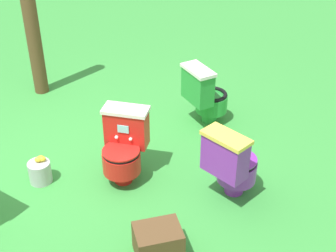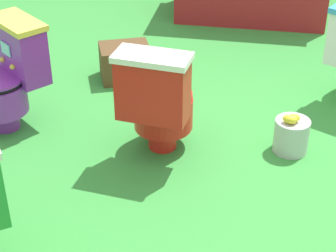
{
  "view_description": "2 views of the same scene",
  "coord_description": "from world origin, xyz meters",
  "px_view_note": "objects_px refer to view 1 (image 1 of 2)",
  "views": [
    {
      "loc": [
        -0.6,
        3.82,
        2.99
      ],
      "look_at": [
        -0.92,
        -0.2,
        0.42
      ],
      "focal_mm": 50.97,
      "sensor_mm": 36.0,
      "label": 1
    },
    {
      "loc": [
        -0.45,
        -3.0,
        2.08
      ],
      "look_at": [
        -0.42,
        -0.19,
        0.33
      ],
      "focal_mm": 62.0,
      "sensor_mm": 36.0,
      "label": 2
    }
  ],
  "objects_px": {
    "toilet_green": "(205,95)",
    "toilet_red": "(124,146)",
    "small_crate": "(158,242)",
    "lemon_bucket": "(40,171)",
    "wooden_post": "(29,12)",
    "toilet_purple": "(232,163)"
  },
  "relations": [
    {
      "from": "toilet_green",
      "to": "toilet_red",
      "type": "relative_size",
      "value": 1.0
    },
    {
      "from": "toilet_purple",
      "to": "toilet_green",
      "type": "bearing_deg",
      "value": 142.28
    },
    {
      "from": "toilet_purple",
      "to": "small_crate",
      "type": "height_order",
      "value": "toilet_purple"
    },
    {
      "from": "toilet_green",
      "to": "lemon_bucket",
      "type": "height_order",
      "value": "toilet_green"
    },
    {
      "from": "wooden_post",
      "to": "toilet_purple",
      "type": "bearing_deg",
      "value": 132.73
    },
    {
      "from": "toilet_green",
      "to": "small_crate",
      "type": "distance_m",
      "value": 2.12
    },
    {
      "from": "wooden_post",
      "to": "lemon_bucket",
      "type": "xyz_separation_m",
      "value": [
        -0.27,
        1.9,
        -0.96
      ]
    },
    {
      "from": "wooden_post",
      "to": "lemon_bucket",
      "type": "distance_m",
      "value": 2.15
    },
    {
      "from": "toilet_red",
      "to": "small_crate",
      "type": "xyz_separation_m",
      "value": [
        -0.27,
        1.04,
        -0.24
      ]
    },
    {
      "from": "toilet_red",
      "to": "wooden_post",
      "type": "bearing_deg",
      "value": -42.21
    },
    {
      "from": "toilet_red",
      "to": "lemon_bucket",
      "type": "relative_size",
      "value": 2.63
    },
    {
      "from": "toilet_green",
      "to": "small_crate",
      "type": "height_order",
      "value": "toilet_green"
    },
    {
      "from": "toilet_purple",
      "to": "lemon_bucket",
      "type": "bearing_deg",
      "value": -140.94
    },
    {
      "from": "toilet_red",
      "to": "small_crate",
      "type": "height_order",
      "value": "toilet_red"
    },
    {
      "from": "toilet_purple",
      "to": "wooden_post",
      "type": "relative_size",
      "value": 0.34
    },
    {
      "from": "toilet_green",
      "to": "toilet_red",
      "type": "xyz_separation_m",
      "value": [
        0.93,
        0.95,
        -0.0
      ]
    },
    {
      "from": "toilet_green",
      "to": "wooden_post",
      "type": "relative_size",
      "value": 0.34
    },
    {
      "from": "toilet_red",
      "to": "toilet_green",
      "type": "bearing_deg",
      "value": -116.51
    },
    {
      "from": "toilet_purple",
      "to": "toilet_green",
      "type": "height_order",
      "value": "same"
    },
    {
      "from": "wooden_post",
      "to": "small_crate",
      "type": "height_order",
      "value": "wooden_post"
    },
    {
      "from": "toilet_red",
      "to": "lemon_bucket",
      "type": "height_order",
      "value": "toilet_red"
    },
    {
      "from": "toilet_purple",
      "to": "lemon_bucket",
      "type": "distance_m",
      "value": 1.86
    }
  ]
}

